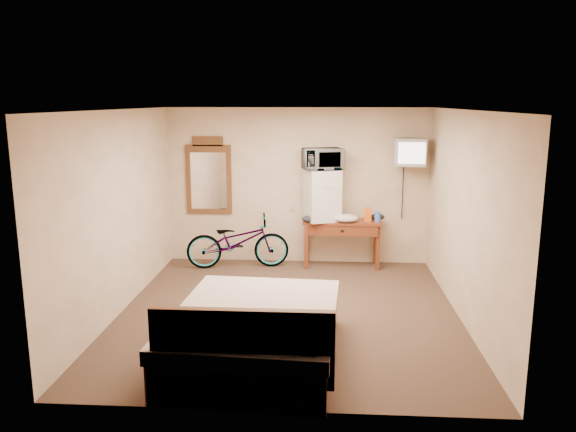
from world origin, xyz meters
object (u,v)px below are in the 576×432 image
(crt_television, at_px, (410,152))
(bed, at_px, (255,334))
(blue_cup, at_px, (377,217))
(bicycle, at_px, (238,241))
(desk, at_px, (342,229))
(mini_fridge, at_px, (322,195))
(wall_mirror, at_px, (209,177))
(microwave, at_px, (323,159))

(crt_television, distance_m, bed, 4.22)
(blue_cup, bearing_deg, bicycle, -177.35)
(desk, height_order, mini_fridge, mini_fridge)
(desk, xyz_separation_m, blue_cup, (0.55, -0.02, 0.21))
(desk, bearing_deg, crt_television, 1.02)
(blue_cup, xyz_separation_m, bed, (-1.52, -3.35, -0.54))
(mini_fridge, bearing_deg, crt_television, -0.57)
(blue_cup, distance_m, bed, 3.72)
(blue_cup, bearing_deg, crt_television, 5.28)
(mini_fridge, distance_m, bed, 3.57)
(wall_mirror, bearing_deg, bicycle, -37.40)
(mini_fridge, relative_size, crt_television, 1.36)
(microwave, bearing_deg, crt_television, -15.78)
(mini_fridge, bearing_deg, microwave, 56.29)
(bicycle, distance_m, bed, 3.32)
(desk, distance_m, crt_television, 1.58)
(microwave, height_order, blue_cup, microwave)
(blue_cup, xyz_separation_m, bicycle, (-2.19, -0.10, -0.41))
(microwave, distance_m, bicycle, 1.86)
(mini_fridge, bearing_deg, blue_cup, -3.69)
(bed, bearing_deg, mini_fridge, 79.08)
(blue_cup, height_order, wall_mirror, wall_mirror)
(blue_cup, relative_size, crt_television, 0.26)
(blue_cup, bearing_deg, bed, -114.44)
(wall_mirror, relative_size, bed, 0.56)
(microwave, xyz_separation_m, bed, (-0.66, -3.40, -1.43))
(microwave, bearing_deg, mini_fridge, -138.91)
(bicycle, bearing_deg, blue_cup, -96.87)
(desk, height_order, bed, bed)
(microwave, relative_size, blue_cup, 3.79)
(microwave, xyz_separation_m, crt_television, (1.33, -0.01, 0.12))
(wall_mirror, relative_size, bicycle, 0.78)
(crt_television, xyz_separation_m, wall_mirror, (-3.17, 0.25, -0.44))
(wall_mirror, distance_m, bicycle, 1.17)
(desk, height_order, bicycle, bicycle)
(desk, height_order, microwave, microwave)
(microwave, distance_m, wall_mirror, 1.88)
(mini_fridge, relative_size, bed, 0.36)
(desk, distance_m, microwave, 1.15)
(crt_television, relative_size, bed, 0.27)
(mini_fridge, distance_m, wall_mirror, 1.87)
(desk, height_order, blue_cup, blue_cup)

